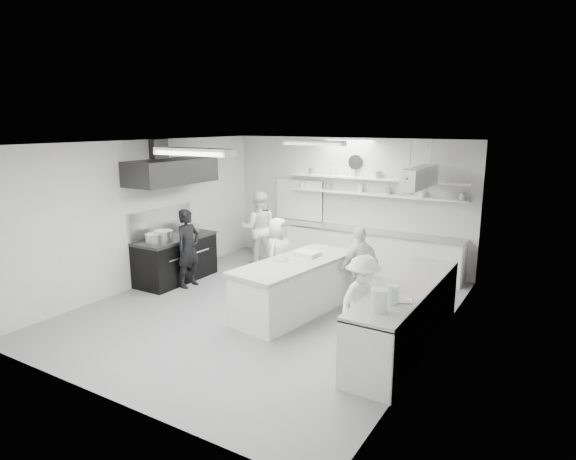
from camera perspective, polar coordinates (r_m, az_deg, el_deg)
The scene contains 27 objects.
floor at distance 9.07m, azimuth -2.52°, elevation -9.23°, with size 6.00×7.00×0.02m, color gray.
ceiling at distance 8.44m, azimuth -2.72°, elevation 10.20°, with size 6.00×7.00×0.02m, color white.
wall_back at distance 11.66m, azimuth 6.96°, elevation 3.27°, with size 6.00×0.04×3.00m, color beige.
wall_front at distance 6.13m, azimuth -21.10°, elevation -5.86°, with size 6.00×0.04×3.00m, color beige.
wall_left at distance 10.56m, azimuth -16.31°, elevation 1.91°, with size 0.04×7.00×3.00m, color beige.
wall_right at distance 7.44m, azimuth 17.03°, elevation -2.41°, with size 0.04×7.00×3.00m, color beige.
stove at distance 10.78m, azimuth -12.97°, elevation -3.43°, with size 0.80×1.80×0.90m, color black.
exhaust_hood at distance 10.44m, azimuth -13.48°, elevation 6.66°, with size 0.85×2.00×0.50m, color #272728.
back_counter at distance 11.48m, azimuth 7.57°, elevation -2.20°, with size 5.00×0.60×0.92m, color silver.
shelf_lower at distance 11.23m, azimuth 9.98°, elevation 4.12°, with size 4.20×0.26×0.04m, color silver.
shelf_upper at distance 11.19m, azimuth 10.05°, elevation 5.89°, with size 4.20×0.26×0.04m, color silver.
pass_through_window at distance 12.23m, azimuth 1.34°, elevation 3.54°, with size 1.30×0.04×1.00m, color black.
wall_clock at distance 11.43m, azimuth 7.92°, elevation 7.86°, with size 0.32×0.32×0.05m, color white.
right_counter at distance 7.67m, azimuth 13.59°, elevation -9.89°, with size 0.74×3.30×0.94m, color silver.
pot_rack at distance 9.84m, azimuth 15.14°, elevation 5.95°, with size 0.30×1.60×0.40m, color #AEAFB1.
light_fixture_front at distance 7.02m, azimuth -10.98°, elevation 8.97°, with size 1.30×0.25×0.10m, color silver.
light_fixture_rear at distance 9.99m, azimuth 3.11°, elevation 10.13°, with size 1.30×0.25×0.10m, color silver.
prep_island at distance 8.76m, azimuth 0.83°, elevation -6.80°, with size 0.92×2.46×0.91m, color silver.
stove_pot at distance 10.42m, azimuth -14.34°, elevation -0.74°, with size 0.38×0.38×0.25m, color #AEAFB1.
cook_stove at distance 10.23m, azimuth -11.55°, elevation -2.11°, with size 0.59×0.39×1.63m, color black.
cook_back at distance 11.68m, azimuth -3.43°, elevation 0.24°, with size 0.85×0.66×1.75m, color white.
cook_island_left at distance 9.90m, azimuth -1.23°, elevation -2.76°, with size 0.73×0.47×1.48m, color white.
cook_island_right at distance 9.18m, azimuth 8.36°, elevation -4.14°, with size 0.87×0.36×1.48m, color white.
cook_right at distance 7.44m, azimuth 8.68°, elevation -8.32°, with size 0.93×0.53×1.44m, color white.
bowl_island_a at distance 8.70m, azimuth -0.90°, elevation -3.59°, with size 0.25×0.25×0.06m, color #AEAFB1.
bowl_island_b at distance 8.26m, azimuth -2.01°, elevation -4.50°, with size 0.17×0.17×0.05m, color silver.
bowl_right at distance 6.84m, azimuth 13.30°, elevation -8.18°, with size 0.24×0.24×0.06m, color silver.
Camera 1 is at (4.68, -7.02, 3.34)m, focal length 30.46 mm.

